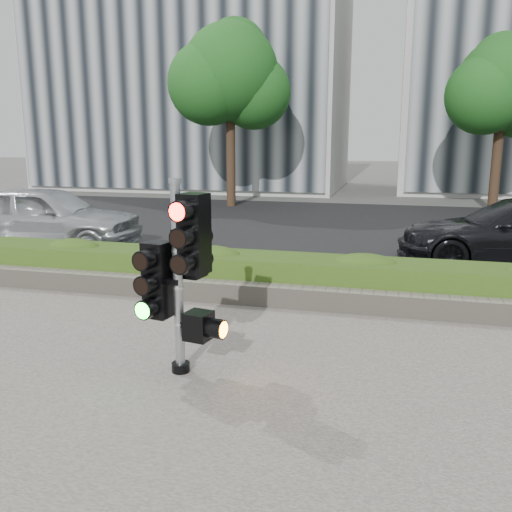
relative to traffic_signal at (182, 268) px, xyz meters
name	(u,v)px	position (x,y,z in m)	size (l,w,h in m)	color
ground	(236,349)	(0.38, 0.87, -1.28)	(120.00, 120.00, 0.00)	#51514C
sidewalk	(156,452)	(0.38, -1.63, -1.27)	(16.00, 11.00, 0.03)	#9E9389
road	(329,228)	(0.38, 10.87, -1.27)	(60.00, 13.00, 0.02)	black
curb	(284,284)	(0.38, 4.02, -1.22)	(60.00, 0.25, 0.12)	gray
stone_wall	(269,295)	(0.38, 2.77, -1.08)	(12.00, 0.32, 0.34)	gray
hedge	(277,275)	(0.38, 3.42, -0.91)	(12.00, 1.00, 0.68)	olive
building_left	(197,48)	(-8.62, 23.87, 6.22)	(16.00, 9.00, 15.00)	#B7B7B2
tree_left	(230,76)	(-4.14, 15.42, 3.76)	(4.61, 4.03, 7.34)	black
tree_right	(502,88)	(5.86, 16.42, 3.20)	(4.10, 3.58, 6.53)	black
traffic_signal	(182,268)	(0.00, 0.00, 0.00)	(0.82, 0.64, 2.27)	black
car_silver	(47,217)	(-6.05, 6.02, -0.47)	(1.87, 4.64, 1.58)	silver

